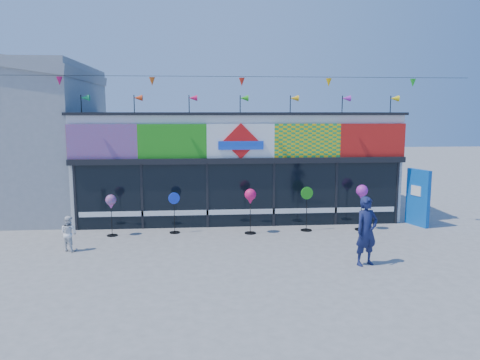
{
  "coord_description": "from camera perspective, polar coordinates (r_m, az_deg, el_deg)",
  "views": [
    {
      "loc": [
        -1.43,
        -13.05,
        4.13
      ],
      "look_at": [
        -0.15,
        2.0,
        1.91
      ],
      "focal_mm": 35.0,
      "sensor_mm": 36.0,
      "label": 1
    }
  ],
  "objects": [
    {
      "name": "ground",
      "position": [
        13.77,
        1.33,
        -9.12
      ],
      "size": [
        80.0,
        80.0,
        0.0
      ],
      "primitive_type": "plane",
      "color": "slate",
      "rests_on": "ground"
    },
    {
      "name": "spinner_3",
      "position": [
        16.44,
        8.13,
        -3.35
      ],
      "size": [
        0.44,
        0.39,
        1.55
      ],
      "color": "black",
      "rests_on": "ground"
    },
    {
      "name": "spinner_1",
      "position": [
        16.14,
        -8.01,
        -3.84
      ],
      "size": [
        0.38,
        0.36,
        1.41
      ],
      "color": "black",
      "rests_on": "ground"
    },
    {
      "name": "child",
      "position": [
        14.93,
        -20.15,
        -6.12
      ],
      "size": [
        0.6,
        0.51,
        1.07
      ],
      "primitive_type": "imported",
      "rotation": [
        0.0,
        0.0,
        2.64
      ],
      "color": "white",
      "rests_on": "ground"
    },
    {
      "name": "spinner_2",
      "position": [
        15.82,
        1.27,
        -2.18
      ],
      "size": [
        0.39,
        0.39,
        1.55
      ],
      "color": "black",
      "rests_on": "ground"
    },
    {
      "name": "blue_sign",
      "position": [
        18.17,
        20.87,
        -2.01
      ],
      "size": [
        0.48,
        1.03,
        2.06
      ],
      "rotation": [
        0.0,
        0.0,
        0.33
      ],
      "color": "#0C56B7",
      "rests_on": "ground"
    },
    {
      "name": "spinner_0",
      "position": [
        16.12,
        -15.46,
        -2.71
      ],
      "size": [
        0.36,
        0.36,
        1.4
      ],
      "color": "black",
      "rests_on": "ground"
    },
    {
      "name": "kite_shop",
      "position": [
        19.16,
        -0.57,
        2.11
      ],
      "size": [
        16.0,
        5.7,
        5.31
      ],
      "color": "white",
      "rests_on": "ground"
    },
    {
      "name": "adult_man",
      "position": [
        13.11,
        15.16,
        -6.03
      ],
      "size": [
        0.8,
        0.66,
        1.88
      ],
      "primitive_type": "imported",
      "rotation": [
        0.0,
        0.0,
        0.36
      ],
      "color": "#171D48",
      "rests_on": "ground"
    },
    {
      "name": "spinner_4",
      "position": [
        16.83,
        14.64,
        -1.65
      ],
      "size": [
        0.41,
        0.41,
        1.61
      ],
      "color": "black",
      "rests_on": "ground"
    }
  ]
}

